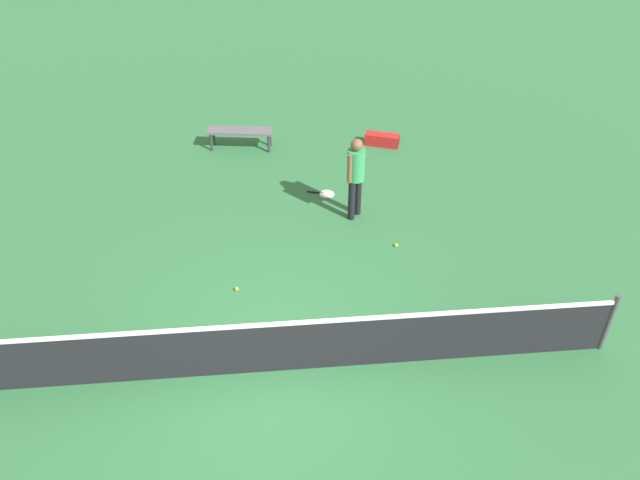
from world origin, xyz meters
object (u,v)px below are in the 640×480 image
Objects in this scene: player_near_side at (356,172)px; equipment_bag at (384,140)px; tennis_ball_near_player at (237,289)px; tennis_ball_midcourt at (470,317)px; tennis_ball_by_net at (396,245)px; tennis_racket_near_player at (326,194)px; courtside_bench at (240,132)px.

player_near_side reaches higher than equipment_bag.
tennis_ball_near_player is at bearing 41.77° from player_near_side.
tennis_ball_by_net is at bearing -67.75° from tennis_ball_midcourt.
tennis_ball_near_player is at bearing 57.97° from tennis_racket_near_player.
player_near_side is 25.76× the size of tennis_ball_by_net.
player_near_side is 1.59m from tennis_ball_by_net.
tennis_ball_midcourt is at bearing 93.59° from equipment_bag.
courtside_bench reaches higher than tennis_ball_midcourt.
tennis_ball_near_player is 1.00× the size of tennis_ball_by_net.
equipment_bag is (-1.09, -2.88, -0.87)m from player_near_side.
tennis_ball_midcourt is 0.08× the size of equipment_bag.
tennis_ball_near_player is 3.90m from tennis_ball_midcourt.
tennis_ball_near_player is 0.08× the size of equipment_bag.
tennis_ball_by_net is at bearing -161.71° from tennis_ball_near_player.
player_near_side reaches higher than courtside_bench.
player_near_side is 25.76× the size of tennis_ball_midcourt.
equipment_bag is at bearing -110.76° from player_near_side.
player_near_side is 3.83m from courtside_bench.
tennis_racket_near_player is at bearing 128.91° from courtside_bench.
equipment_bag is (-3.39, -4.93, 0.11)m from tennis_ball_near_player.
tennis_racket_near_player is 2.58m from equipment_bag.
equipment_bag reaches higher than tennis_racket_near_player.
tennis_ball_near_player is 3.10m from tennis_ball_by_net.
tennis_ball_by_net is 1.00× the size of tennis_ball_midcourt.
tennis_racket_near_player is at bearing -122.03° from tennis_ball_near_player.
equipment_bag is at bearing -124.51° from tennis_ball_near_player.
tennis_ball_near_player is at bearing 89.56° from courtside_bench.
player_near_side reaches higher than tennis_ball_midcourt.
tennis_ball_midcourt is at bearing 164.72° from tennis_ball_near_player.
courtside_bench is 1.82× the size of equipment_bag.
tennis_ball_near_player is (2.30, 2.05, -0.98)m from player_near_side.
player_near_side is at bearing -59.14° from tennis_ball_by_net.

